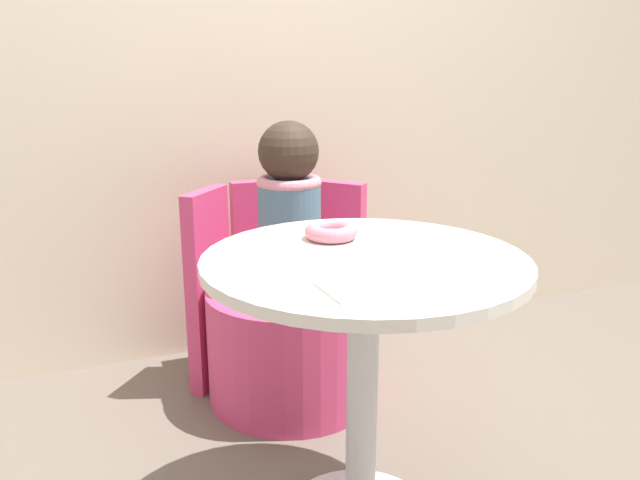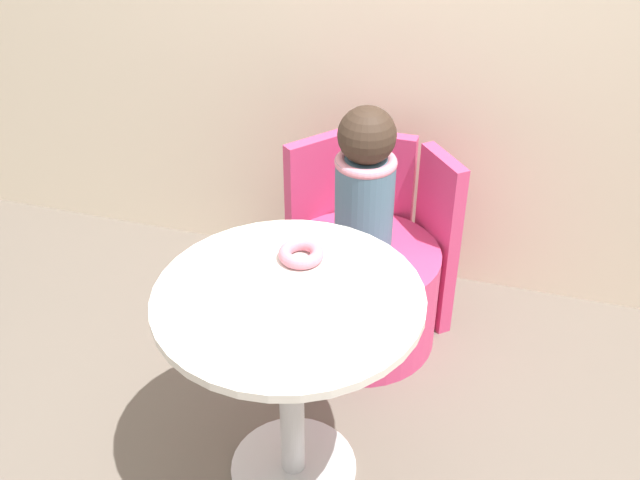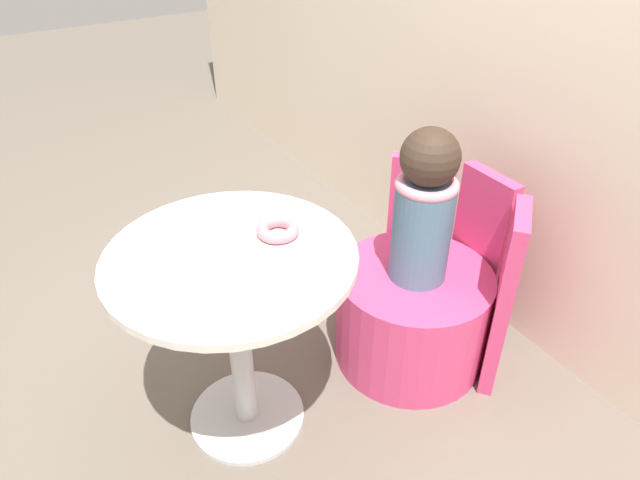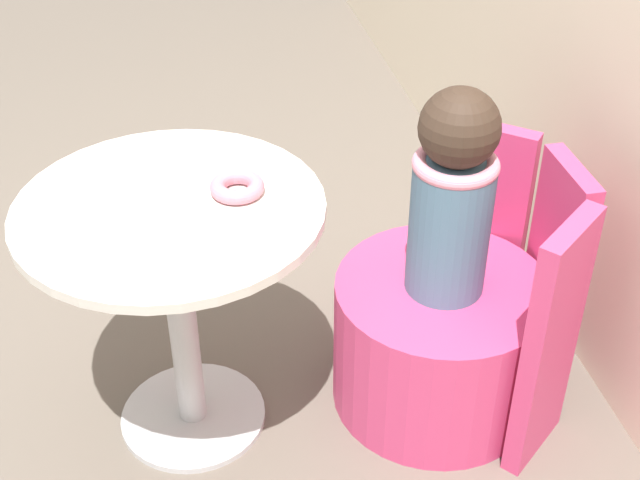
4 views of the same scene
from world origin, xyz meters
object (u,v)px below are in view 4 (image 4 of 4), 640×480
tub_chair (438,342)px  child_figure (453,194)px  round_table (176,264)px  donut (237,187)px

tub_chair → child_figure: (0.00, 0.00, 0.47)m
round_table → tub_chair: (0.05, 0.67, -0.33)m
donut → tub_chair: bearing=83.2°
donut → round_table: bearing=-84.4°
round_table → donut: 0.25m
child_figure → tub_chair: bearing=180.0°
round_table → child_figure: 0.68m
round_table → tub_chair: 0.75m
child_figure → donut: (-0.06, -0.51, 0.05)m
round_table → tub_chair: round_table is taller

